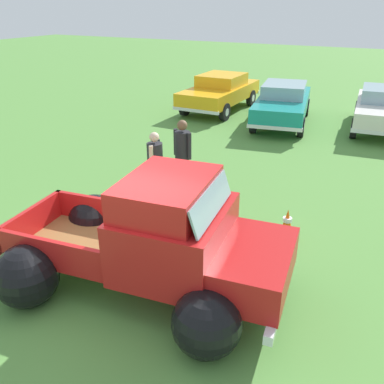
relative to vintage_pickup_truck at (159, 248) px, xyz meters
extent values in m
plane|color=#548C3D|center=(-0.39, -0.04, -0.76)|extent=(80.00, 80.00, 0.00)
cylinder|color=black|center=(0.95, 0.99, -0.38)|extent=(0.78, 0.31, 0.76)
cylinder|color=silver|center=(0.95, 0.99, -0.38)|extent=(0.37, 0.27, 0.34)
cylinder|color=black|center=(1.15, -0.74, -0.38)|extent=(0.78, 0.31, 0.76)
cylinder|color=silver|center=(1.15, -0.74, -0.38)|extent=(0.37, 0.27, 0.34)
cylinder|color=black|center=(-1.83, 0.66, -0.38)|extent=(0.78, 0.31, 0.76)
cylinder|color=silver|center=(-1.83, 0.66, -0.38)|extent=(0.37, 0.27, 0.34)
cylinder|color=black|center=(-1.63, -1.06, -0.38)|extent=(0.78, 0.31, 0.76)
cylinder|color=silver|center=(-1.63, -1.06, -0.38)|extent=(0.37, 0.27, 0.34)
sphere|color=black|center=(-1.83, 0.71, -0.32)|extent=(1.06, 1.06, 0.96)
sphere|color=black|center=(-1.62, -1.11, -0.32)|extent=(1.06, 1.06, 0.96)
cube|color=olive|center=(-1.33, -0.15, -0.22)|extent=(2.21, 1.77, 0.04)
cube|color=red|center=(-1.41, 0.57, 0.01)|extent=(2.05, 0.32, 0.50)
cube|color=red|center=(-1.25, -0.88, 0.01)|extent=(2.05, 0.32, 0.50)
cube|color=red|center=(-0.35, -0.04, 0.01)|extent=(0.26, 1.54, 0.50)
cube|color=red|center=(-2.31, -0.27, 0.01)|extent=(0.26, 1.54, 0.50)
cube|color=red|center=(0.26, 0.03, 0.24)|extent=(1.64, 1.86, 0.95)
cube|color=red|center=(0.16, 0.02, 0.94)|extent=(1.32, 1.66, 0.45)
cube|color=#8CADB7|center=(0.80, 0.09, 0.92)|extent=(0.32, 1.47, 0.38)
cube|color=red|center=(1.30, 0.15, 0.04)|extent=(1.43, 1.75, 0.55)
sphere|color=black|center=(0.95, 1.02, -0.34)|extent=(1.02, 1.02, 0.92)
sphere|color=black|center=(1.16, -0.77, -0.34)|extent=(1.02, 1.02, 0.92)
cube|color=silver|center=(-2.61, -0.30, -0.30)|extent=(0.35, 1.98, 0.14)
cube|color=silver|center=(1.84, 0.21, -0.30)|extent=(0.35, 1.98, 0.14)
sphere|color=red|center=(-2.66, 0.49, -0.12)|extent=(0.12, 0.12, 0.11)
cylinder|color=black|center=(-3.08, 9.80, -0.43)|extent=(0.21, 0.66, 0.66)
cylinder|color=silver|center=(-3.08, 9.80, -0.43)|extent=(0.22, 0.30, 0.30)
cylinder|color=black|center=(-4.78, 9.82, -0.43)|extent=(0.21, 0.66, 0.66)
cylinder|color=silver|center=(-4.78, 9.82, -0.43)|extent=(0.22, 0.30, 0.30)
cylinder|color=black|center=(-3.05, 12.60, -0.43)|extent=(0.21, 0.66, 0.66)
cylinder|color=silver|center=(-3.05, 12.60, -0.43)|extent=(0.22, 0.30, 0.30)
cylinder|color=black|center=(-4.75, 12.62, -0.43)|extent=(0.21, 0.66, 0.66)
cylinder|color=silver|center=(-4.75, 12.62, -0.43)|extent=(0.22, 0.30, 0.30)
cube|color=#F2A819|center=(-3.92, 11.21, -0.05)|extent=(1.87, 4.40, 0.55)
cube|color=#F2A819|center=(-3.92, 11.38, 0.45)|extent=(1.60, 1.86, 0.45)
cube|color=silver|center=(-3.89, 13.35, -0.31)|extent=(1.88, 0.12, 0.12)
cube|color=silver|center=(-3.94, 9.06, -0.31)|extent=(1.88, 0.12, 0.12)
cylinder|color=black|center=(-0.04, 9.06, -0.43)|extent=(0.31, 0.68, 0.66)
cylinder|color=silver|center=(-0.04, 9.06, -0.43)|extent=(0.26, 0.33, 0.30)
cylinder|color=black|center=(-1.59, 8.79, -0.43)|extent=(0.31, 0.68, 0.66)
cylinder|color=silver|center=(-1.59, 8.79, -0.43)|extent=(0.26, 0.33, 0.30)
cylinder|color=black|center=(-0.54, 11.95, -0.43)|extent=(0.31, 0.68, 0.66)
cylinder|color=silver|center=(-0.54, 11.95, -0.43)|extent=(0.26, 0.33, 0.30)
cylinder|color=black|center=(-2.10, 11.68, -0.43)|extent=(0.31, 0.68, 0.66)
cylinder|color=silver|center=(-2.10, 11.68, -0.43)|extent=(0.26, 0.33, 0.30)
cube|color=teal|center=(-1.07, 10.37, -0.05)|extent=(2.47, 4.81, 0.55)
cube|color=#8CADB7|center=(-1.10, 10.55, 0.45)|extent=(1.77, 2.15, 0.45)
cube|color=silver|center=(-1.46, 12.59, -0.31)|extent=(1.75, 0.40, 0.12)
cube|color=silver|center=(-0.68, 8.16, -0.31)|extent=(1.75, 0.40, 0.12)
cylinder|color=black|center=(1.55, 9.72, -0.43)|extent=(0.26, 0.67, 0.66)
cylinder|color=silver|center=(1.55, 9.72, -0.43)|extent=(0.24, 0.31, 0.30)
cylinder|color=black|center=(1.31, 12.43, -0.43)|extent=(0.26, 0.67, 0.66)
cylinder|color=silver|center=(1.31, 12.43, -0.43)|extent=(0.24, 0.31, 0.30)
cube|color=silver|center=(2.25, 11.15, -0.05)|extent=(2.14, 4.39, 0.55)
cube|color=silver|center=(2.08, 13.23, -0.31)|extent=(1.84, 0.26, 0.12)
cube|color=silver|center=(2.43, 9.06, -0.31)|extent=(1.84, 0.26, 0.12)
cylinder|color=black|center=(-1.49, 3.39, -0.33)|extent=(0.19, 0.19, 0.85)
cylinder|color=black|center=(-1.33, 3.34, -0.33)|extent=(0.19, 0.19, 0.85)
cylinder|color=#26262B|center=(-1.41, 3.37, 0.41)|extent=(0.42, 0.42, 0.64)
cylinder|color=#26262B|center=(-1.62, 3.43, 0.44)|extent=(0.11, 0.11, 0.61)
cylinder|color=#26262B|center=(-1.20, 3.30, 0.44)|extent=(0.11, 0.11, 0.61)
sphere|color=brown|center=(-1.41, 3.37, 0.88)|extent=(0.29, 0.29, 0.23)
cylinder|color=navy|center=(-1.70, 2.60, -0.37)|extent=(0.18, 0.18, 0.78)
cylinder|color=navy|center=(-1.74, 2.77, -0.37)|extent=(0.18, 0.18, 0.78)
cylinder|color=#26262B|center=(-1.72, 2.68, 0.32)|extent=(0.40, 0.40, 0.59)
cylinder|color=beige|center=(-1.68, 2.47, 0.35)|extent=(0.11, 0.11, 0.56)
cylinder|color=#26262B|center=(-1.77, 2.90, 0.35)|extent=(0.11, 0.11, 0.56)
sphere|color=beige|center=(-1.72, 2.68, 0.75)|extent=(0.25, 0.25, 0.21)
cube|color=black|center=(1.33, 2.39, -0.74)|extent=(0.36, 0.36, 0.03)
cone|color=orange|center=(1.33, 2.39, -0.43)|extent=(0.28, 0.28, 0.60)
cylinder|color=white|center=(1.33, 2.39, -0.34)|extent=(0.17, 0.17, 0.08)
camera|label=1|loc=(2.86, -4.50, 3.38)|focal=39.01mm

